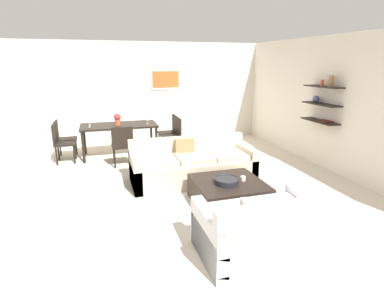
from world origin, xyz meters
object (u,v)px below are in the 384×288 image
Objects in this scene: wine_glass_right_near at (147,119)px; decorative_bowl at (227,181)px; dining_chair_left_far at (62,137)px; wine_glass_left_near at (89,122)px; candle_jar at (243,178)px; loveseat_white at (262,230)px; coffee_table at (228,193)px; dining_chair_foot at (122,143)px; apple_on_coffee_table at (220,183)px; dining_chair_right_far at (170,130)px; dining_table at (119,128)px; dining_chair_right_near at (174,133)px; dining_chair_left_near at (61,141)px; centerpiece_vase at (117,119)px; sofa_beige at (192,166)px; wine_glass_left_far at (89,120)px.

decorative_bowl is at bearing -77.26° from wine_glass_right_near.
wine_glass_left_near is at bearing -25.76° from dining_chair_left_far.
candle_jar is 0.47× the size of wine_glass_left_near.
loveseat_white is 1.32m from coffee_table.
apple_on_coffee_table is at bearing -63.40° from dining_chair_foot.
dining_chair_right_far is at bearing 96.31° from candle_jar.
dining_table is 1.99× the size of dining_chair_left_far.
dining_chair_right_near is at bearing -8.63° from dining_table.
dining_chair_right_near is (2.57, 0.00, 0.00)m from dining_chair_left_near.
loveseat_white reaches higher than decorative_bowl.
dining_chair_foot is 3.23× the size of centerpiece_vase.
coffee_table is at bearing 31.64° from apple_on_coffee_table.
dining_chair_right_far and dining_chair_foot have the same top height.
sofa_beige is 2.42m from centerpiece_vase.
dining_table is (-1.37, 3.26, 0.25)m from decorative_bowl.
dining_chair_left_far is at bearing 128.71° from coffee_table.
centerpiece_vase is (0.63, -0.16, 0.02)m from wine_glass_left_far.
loveseat_white is at bearing -87.21° from apple_on_coffee_table.
decorative_bowl is at bearing -58.94° from wine_glass_left_far.
decorative_bowl is 0.14m from apple_on_coffee_table.
wine_glass_right_near reaches higher than dining_chair_foot.
dining_table is 0.69m from wine_glass_right_near.
centerpiece_vase reaches higher than dining_chair_left_near.
wine_glass_left_far is at bearing 165.56° from centerpiece_vase.
centerpiece_vase is at bearing 113.58° from decorative_bowl.
decorative_bowl is 3.26m from wine_glass_right_near.
loveseat_white is at bearing -67.00° from wine_glass_left_far.
wine_glass_left_near reaches higher than loveseat_white.
candle_jar is at bearing 7.06° from decorative_bowl.
decorative_bowl is 0.29m from candle_jar.
dining_chair_right_near is at bearing 90.20° from loveseat_white.
dining_chair_right_far is (0.04, 3.51, 0.09)m from apple_on_coffee_table.
loveseat_white is at bearing -73.38° from centerpiece_vase.
loveseat_white is 5.36m from dining_chair_left_far.
dining_chair_left_near is at bearing 132.16° from coffee_table.
wine_glass_left_far is 0.65m from centerpiece_vase.
dining_chair_right_far is at bearing 2.58° from wine_glass_left_far.
decorative_bowl is 0.22× the size of dining_table.
apple_on_coffee_table is at bearing -90.78° from dining_chair_right_near.
centerpiece_vase is at bearing 106.62° from loveseat_white.
wine_glass_left_near is (-2.09, 3.09, 0.69)m from coffee_table.
loveseat_white is 5.04m from wine_glass_left_far.
dining_chair_left_near is at bearing -171.37° from dining_table.
apple_on_coffee_table is at bearing -69.49° from dining_table.
dining_chair_foot is at bearing -55.20° from wine_glass_left_far.
decorative_bowl is 0.44× the size of dining_chair_left_near.
dining_table is 1.31m from dining_chair_left_far.
dining_table is at bearing 112.80° from decorative_bowl.
dining_chair_right_far is 2.00m from wine_glass_left_near.
wine_glass_left_near reaches higher than sofa_beige.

